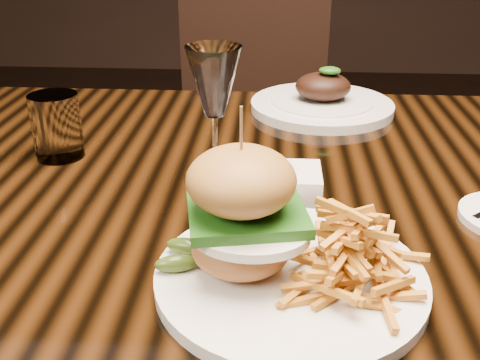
# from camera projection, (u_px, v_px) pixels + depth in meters

# --- Properties ---
(dining_table) EXTENTS (1.60, 0.90, 0.75)m
(dining_table) POSITION_uv_depth(u_px,v_px,m) (276.00, 224.00, 0.87)
(dining_table) COLOR black
(dining_table) RESTS_ON ground
(burger_plate) EXTENTS (0.29, 0.29, 0.20)m
(burger_plate) POSITION_uv_depth(u_px,v_px,m) (290.00, 240.00, 0.58)
(burger_plate) COLOR white
(burger_plate) RESTS_ON dining_table
(ramekin) EXTENTS (0.11, 0.11, 0.04)m
(ramekin) POSITION_uv_depth(u_px,v_px,m) (291.00, 183.00, 0.78)
(ramekin) COLOR white
(ramekin) RESTS_ON dining_table
(wine_glass) EXTENTS (0.08, 0.08, 0.20)m
(wine_glass) POSITION_uv_depth(u_px,v_px,m) (214.00, 86.00, 0.75)
(wine_glass) COLOR white
(wine_glass) RESTS_ON dining_table
(water_tumbler) EXTENTS (0.08, 0.08, 0.10)m
(water_tumbler) POSITION_uv_depth(u_px,v_px,m) (57.00, 126.00, 0.90)
(water_tumbler) COLOR white
(water_tumbler) RESTS_ON dining_table
(far_dish) EXTENTS (0.28, 0.28, 0.09)m
(far_dish) POSITION_uv_depth(u_px,v_px,m) (322.00, 102.00, 1.12)
(far_dish) COLOR white
(far_dish) RESTS_ON dining_table
(chair_far) EXTENTS (0.46, 0.47, 0.95)m
(chair_far) POSITION_uv_depth(u_px,v_px,m) (251.00, 116.00, 1.73)
(chair_far) COLOR black
(chair_far) RESTS_ON ground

